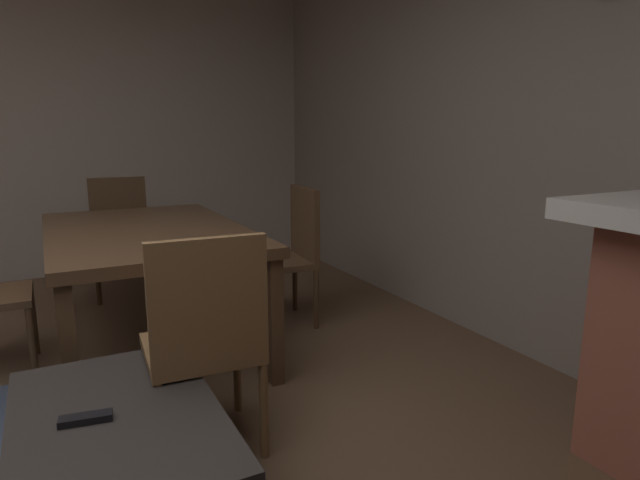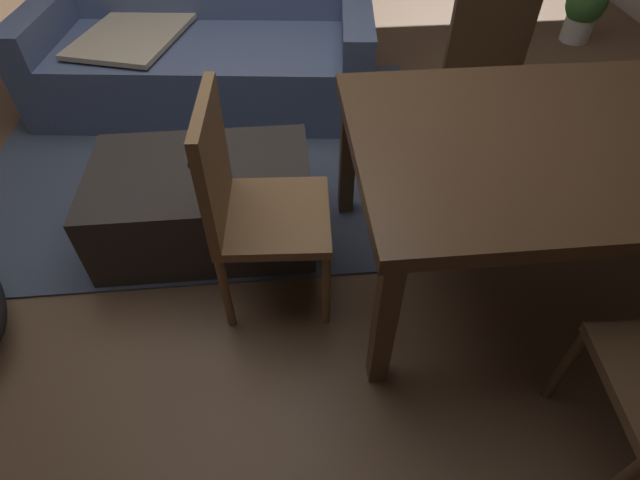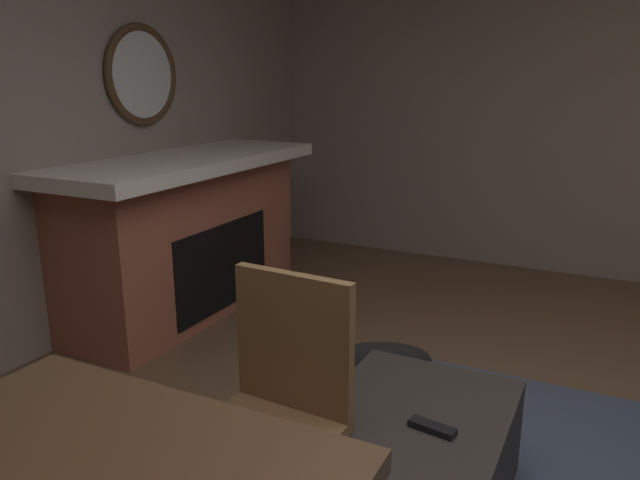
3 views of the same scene
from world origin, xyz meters
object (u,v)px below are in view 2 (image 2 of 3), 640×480
object	(u,v)px
couch	(206,50)
tv_remote	(197,155)
dining_chair_north	(491,69)
dining_chair_west	(248,199)
potted_plant	(585,8)
ottoman_coffee_table	(205,203)
dining_table	(583,150)

from	to	relation	value
couch	tv_remote	bearing A→B (deg)	-87.17
couch	dining_chair_north	size ratio (longest dim) A/B	2.37
couch	dining_chair_north	distance (m)	1.79
tv_remote	dining_chair_west	bearing A→B (deg)	-52.64
tv_remote	potted_plant	world-z (taller)	potted_plant
couch	ottoman_coffee_table	size ratio (longest dim) A/B	2.20
dining_chair_west	potted_plant	bearing A→B (deg)	42.32
couch	ottoman_coffee_table	distance (m)	1.39
couch	tv_remote	distance (m)	1.30
couch	potted_plant	bearing A→B (deg)	11.61
potted_plant	tv_remote	bearing A→B (deg)	-146.21
dining_table	dining_chair_west	xyz separation A→B (m)	(-1.27, 0.01, -0.15)
dining_chair_west	dining_chair_north	bearing A→B (deg)	36.24
couch	dining_chair_west	distance (m)	1.79
tv_remote	dining_chair_north	bearing A→B (deg)	26.40
ottoman_coffee_table	potted_plant	distance (m)	3.44
tv_remote	dining_table	world-z (taller)	dining_table
dining_table	potted_plant	size ratio (longest dim) A/B	3.73
couch	dining_chair_west	bearing A→B (deg)	-79.97
dining_chair_north	potted_plant	bearing A→B (deg)	47.27
couch	ottoman_coffee_table	bearing A→B (deg)	-87.12
dining_table	dining_chair_north	xyz separation A→B (m)	(0.00, 0.93, -0.15)
couch	tv_remote	world-z (taller)	couch
couch	potted_plant	world-z (taller)	couch
dining_chair_west	potted_plant	xyz separation A→B (m)	(2.57, 2.34, -0.27)
dining_chair_west	ottoman_coffee_table	bearing A→B (deg)	123.26
dining_table	dining_chair_north	bearing A→B (deg)	89.96
ottoman_coffee_table	dining_chair_north	distance (m)	1.64
dining_table	dining_chair_west	world-z (taller)	dining_chair_west
couch	dining_table	size ratio (longest dim) A/B	1.26
ottoman_coffee_table	tv_remote	xyz separation A→B (m)	(-0.01, 0.09, 0.21)
ottoman_coffee_table	tv_remote	bearing A→B (deg)	93.53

